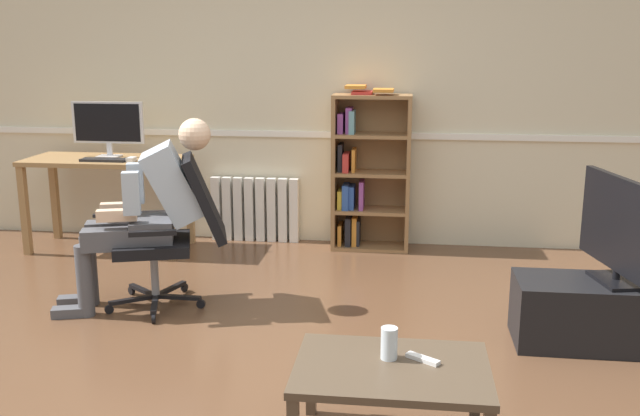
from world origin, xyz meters
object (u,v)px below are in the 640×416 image
Objects in this scene: coffee_table at (392,376)px; radiator at (255,209)px; computer_desk at (107,172)px; imac_monitor at (108,125)px; spare_remote at (423,359)px; office_chair at (176,226)px; drinking_glass at (389,343)px; bookshelf at (365,173)px; person_seated at (147,209)px; keyboard at (104,160)px; tv_screen at (621,229)px; tv_stand at (612,314)px; computer_mouse at (131,159)px.

radiator is at bearing 111.83° from coffee_table.
radiator is (1.13, 0.39, -0.37)m from computer_desk.
imac_monitor is 3.96× the size of spare_remote.
office_chair is 2.02m from drinking_glass.
bookshelf reaches higher than office_chair.
office_chair reaches higher than radiator.
imac_monitor is 3.76m from spare_remote.
radiator reaches higher than coffee_table.
imac_monitor is 0.49× the size of person_seated.
office_chair is at bearing 90.00° from person_seated.
keyboard is (0.04, -0.14, 0.12)m from computer_desk.
computer_desk is at bearing 77.00° from spare_remote.
radiator is at bearing 57.95° from spare_remote.
bookshelf is 2.34m from tv_screen.
tv_stand is 7.14× the size of spare_remote.
computer_mouse is at bearing -37.08° from imac_monitor.
person_seated is (0.80, -1.31, -0.37)m from imac_monitor.
person_seated is 1.44× the size of tv_screen.
computer_mouse is 0.10× the size of office_chair.
keyboard is 3.43m from drinking_glass.
keyboard is at bearing -174.71° from computer_mouse.
tv_screen is at bearing -22.57° from computer_mouse.
imac_monitor is 1.39m from radiator.
imac_monitor is 4.35× the size of drinking_glass.
coffee_table is at bearing 149.53° from spare_remote.
office_chair is (0.92, -1.04, -0.24)m from keyboard.
computer_desk is 3.65m from spare_remote.
keyboard is 0.37× the size of office_chair.
coffee_table is at bearing -68.17° from radiator.
tv_screen is 1.61m from spare_remote.
spare_remote is at bearing -132.99° from tv_stand.
office_chair is (0.97, -1.26, -0.49)m from imac_monitor.
computer_mouse reaches higher than coffee_table.
spare_remote reaches higher than coffee_table.
office_chair reaches higher than drinking_glass.
computer_mouse reaches higher than keyboard.
keyboard is 3.53m from spare_remote.
bookshelf is at bearing -5.93° from radiator.
computer_mouse is 0.13× the size of radiator.
person_seated is 2.83m from tv_stand.
person_seated is 1.52× the size of coffee_table.
keyboard is at bearing 78.05° from spare_remote.
computer_desk is 1.71× the size of radiator.
imac_monitor is 0.34m from keyboard.
tv_stand is at bearing 66.30° from office_chair.
bookshelf is at bearing 123.26° from person_seated.
computer_desk is 2.16× the size of imac_monitor.
bookshelf reaches higher than keyboard.
radiator is at bearing 40.32° from tv_screen.
tv_stand is 1.27× the size of tv_screen.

